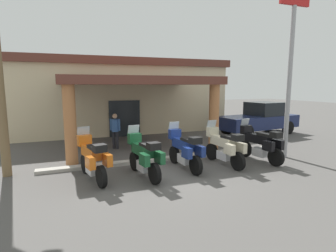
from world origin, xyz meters
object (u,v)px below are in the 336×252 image
Objects in this scene: motorcycle_orange at (93,159)px; motorcycle_cream at (225,147)px; pedestrian at (115,129)px; motorcycle_blue at (185,150)px; pickup_truck_navy at (259,119)px; motel_building at (116,95)px; motorcycle_black at (260,144)px; roadside_sign at (292,40)px; motorcycle_green at (144,156)px.

motorcycle_cream is (4.77, -0.08, 0.00)m from motorcycle_orange.
motorcycle_orange is at bearing -159.82° from pedestrian.
pedestrian is (-1.75, 4.02, 0.26)m from motorcycle_blue.
motorcycle_blue is 0.41× the size of pickup_truck_navy.
motel_building is 6.36× the size of motorcycle_black.
roadside_sign reaches higher than pickup_truck_navy.
motorcycle_green is at bearing -138.19° from pedestrian.
pedestrian is 8.40m from roadside_sign.
motorcycle_black is at bearing -97.93° from motorcycle_cream.
motel_building is at bearing 140.96° from pickup_truck_navy.
roadside_sign is (1.39, 0.14, 4.04)m from motorcycle_black.
motel_building reaches higher than motorcycle_blue.
roadside_sign is at bearing -102.50° from motorcycle_orange.
pickup_truck_navy reaches higher than motorcycle_green.
roadside_sign is (6.32, -4.05, 3.78)m from pedestrian.
pedestrian is (-0.16, 4.33, 0.26)m from motorcycle_green.
pickup_truck_navy reaches higher than motorcycle_blue.
motorcycle_black is 0.31× the size of roadside_sign.
motel_building is 6.34× the size of motorcycle_blue.
motorcycle_orange is 8.74m from roadside_sign.
motorcycle_orange is at bearing 71.21° from motorcycle_green.
motorcycle_blue is 1.59m from motorcycle_cream.
pedestrian is (-4.93, 4.18, 0.26)m from motorcycle_black.
motorcycle_orange and motorcycle_green have the same top height.
pedestrian is (-3.34, 4.11, 0.26)m from motorcycle_cream.
motorcycle_green is at bearing -95.13° from motel_building.
motorcycle_green is at bearing -112.75° from motorcycle_orange.
motorcycle_green is at bearing 96.05° from motorcycle_blue.
motorcycle_green is 3.19m from motorcycle_cream.
pedestrian reaches higher than motorcycle_green.
pickup_truck_navy is (8.93, 0.73, -0.02)m from pedestrian.
motorcycle_green is at bearing 88.38° from motorcycle_cream.
motorcycle_green is 1.00× the size of motorcycle_black.
motorcycle_cream is at bearing -76.64° from motel_building.
pedestrian is 0.23× the size of roadside_sign.
pickup_truck_navy is (4.00, 4.92, 0.24)m from motorcycle_black.
roadside_sign is at bearing -126.06° from pickup_truck_navy.
motel_building is at bearing 28.47° from pedestrian.
roadside_sign is (6.16, 0.28, 4.04)m from motorcycle_green.
motel_building is at bearing 12.70° from motorcycle_black.
motorcycle_blue and motorcycle_cream have the same top height.
pickup_truck_navy is at bearing -45.57° from pedestrian.
motorcycle_blue is 4.39m from pedestrian.
pickup_truck_navy is at bearing -31.26° from motel_building.
motorcycle_blue is (0.64, -9.57, -1.64)m from motel_building.
motel_building is 11.18m from roadside_sign.
motorcycle_blue is at bearing 179.68° from roadside_sign.
pickup_truck_navy is at bearing -54.50° from motorcycle_cream.
roadside_sign is (-2.61, -4.78, 3.80)m from pickup_truck_navy.
motorcycle_cream is 1.59m from motorcycle_black.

